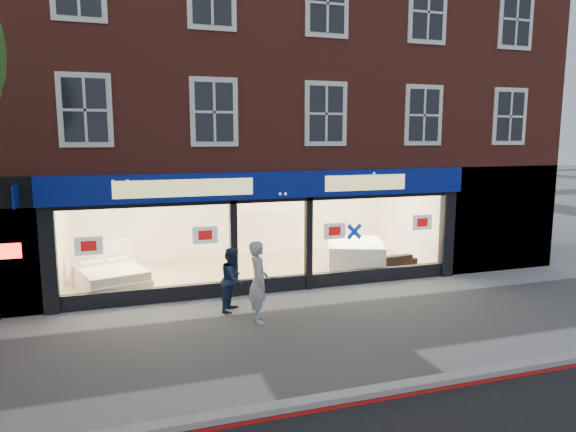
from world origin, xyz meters
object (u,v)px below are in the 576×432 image
mattress_stack (355,255)px  pedestrian_grey (258,281)px  sofa (390,262)px  display_bed (111,276)px  pedestrian_blue (233,279)px

mattress_stack → pedestrian_grey: size_ratio=1.37×
pedestrian_grey → sofa: bearing=-53.0°
sofa → pedestrian_grey: pedestrian_grey is taller
display_bed → sofa: 8.26m
mattress_stack → pedestrian_blue: size_ratio=1.66×
display_bed → sofa: (8.24, -0.57, -0.08)m
display_bed → pedestrian_blue: (2.85, -2.56, 0.36)m
mattress_stack → pedestrian_blue: bearing=-150.7°
sofa → pedestrian_grey: size_ratio=0.88×
sofa → display_bed: bearing=-9.8°
sofa → pedestrian_grey: bearing=24.4°
pedestrian_grey → display_bed: bearing=49.8°
sofa → pedestrian_grey: (-4.99, -2.91, 0.60)m
mattress_stack → sofa: (0.97, -0.49, -0.18)m
mattress_stack → sofa: 1.10m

